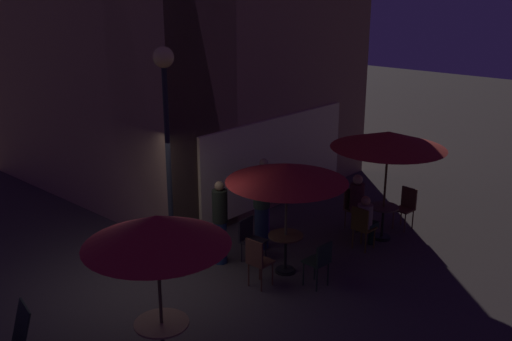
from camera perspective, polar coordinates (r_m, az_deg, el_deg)
The scene contains 21 objects.
ground_plane at distance 11.21m, azimuth -10.21°, elevation -11.01°, with size 60.00×60.00×0.00m, color #3C332F.
cafe_building at distance 14.90m, azimuth -8.52°, elevation 13.37°, with size 7.37×8.29×8.53m.
street_lamp_near_corner at distance 10.94m, azimuth -8.87°, elevation 6.53°, with size 0.39×0.39×4.30m.
menu_sandwich_board at distance 9.45m, azimuth -23.28°, elevation -14.93°, with size 0.75×0.68×0.89m.
cafe_table_0 at distance 8.81m, azimuth -9.20°, elevation -15.45°, with size 0.80×0.80×0.72m.
cafe_table_1 at distance 11.29m, azimuth 2.92°, elevation -7.41°, with size 0.68×0.68×0.78m.
cafe_table_2 at distance 13.03m, azimuth 12.36°, elevation -4.42°, with size 0.65×0.65×0.76m.
patio_umbrella_0 at distance 8.06m, azimuth -9.76°, elevation -5.87°, with size 2.06×2.06×2.37m.
patio_umbrella_1 at distance 10.75m, azimuth 3.04°, elevation -0.25°, with size 2.31×2.31×2.21m.
patio_umbrella_2 at distance 12.50m, azimuth 12.88°, elevation 2.92°, with size 2.44×2.44×2.43m.
cafe_chair_0 at distance 11.74m, azimuth -0.61°, elevation -6.45°, with size 0.48×0.48×0.89m.
cafe_chair_1 at distance 10.70m, azimuth 0.14°, elevation -8.65°, with size 0.40×0.40×0.97m.
cafe_chair_2 at distance 10.78m, azimuth 6.28°, elevation -8.70°, with size 0.43×0.43×0.90m.
cafe_chair_3 at distance 13.70m, azimuth 14.55°, elevation -3.24°, with size 0.43×0.43×0.95m.
cafe_chair_4 at distance 13.48m, azimuth 9.51°, elevation -3.30°, with size 0.46×0.46×0.94m.
cafe_chair_5 at distance 12.38m, azimuth 10.36°, elevation -5.26°, with size 0.42×0.42×0.96m.
patron_seated_0 at distance 13.34m, azimuth 10.03°, elevation -2.77°, with size 0.36×0.53×1.30m.
patron_seated_1 at distance 12.46m, azimuth 10.78°, elevation -4.64°, with size 0.53×0.34×1.18m.
patron_standing_2 at distance 11.53m, azimuth -3.55°, elevation -5.07°, with size 0.30×0.30×1.73m.
patron_standing_3 at distance 12.17m, azimuth 0.55°, elevation -3.76°, with size 0.35×0.35×1.75m.
patron_standing_4 at distance 12.88m, azimuth 0.76°, elevation -2.50°, with size 0.32×0.32×1.75m.
Camera 1 is at (-5.86, -7.93, 5.33)m, focal length 40.74 mm.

